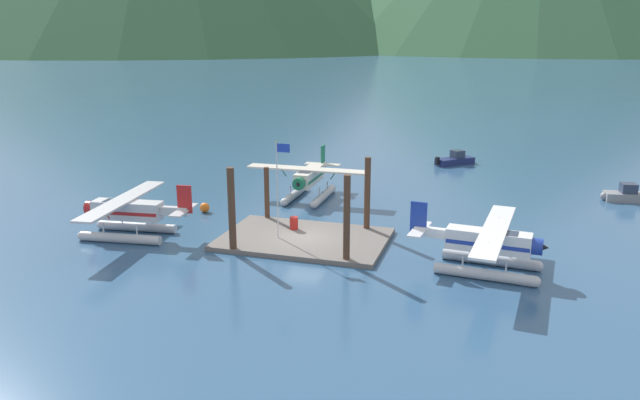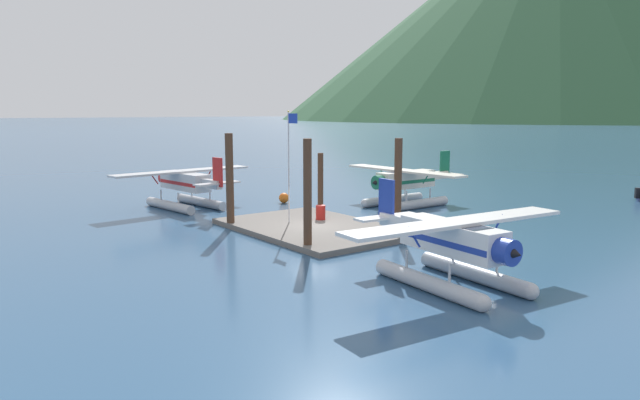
# 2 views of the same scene
# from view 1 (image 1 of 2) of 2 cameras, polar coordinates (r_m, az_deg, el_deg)

# --- Properties ---
(ground_plane) EXTENTS (1200.00, 1200.00, 0.00)m
(ground_plane) POSITION_cam_1_polar(r_m,az_deg,el_deg) (41.60, -1.48, -3.83)
(ground_plane) COLOR #2D5175
(dock_platform) EXTENTS (11.02, 7.41, 0.30)m
(dock_platform) POSITION_cam_1_polar(r_m,az_deg,el_deg) (41.55, -1.48, -3.63)
(dock_platform) COLOR #66605B
(dock_platform) RESTS_ON ground
(piling_near_left) EXTENTS (0.46, 0.46, 5.56)m
(piling_near_left) POSITION_cam_1_polar(r_m,az_deg,el_deg) (38.99, -8.16, -1.01)
(piling_near_left) COLOR #4C3323
(piling_near_left) RESTS_ON ground
(piling_near_right) EXTENTS (0.42, 0.42, 5.52)m
(piling_near_right) POSITION_cam_1_polar(r_m,az_deg,el_deg) (36.87, 2.49, -1.86)
(piling_near_right) COLOR #4C3323
(piling_near_right) RESTS_ON ground
(piling_far_left) EXTENTS (0.38, 0.38, 4.09)m
(piling_far_left) POSITION_cam_1_polar(r_m,az_deg,el_deg) (45.52, -4.94, 0.51)
(piling_far_left) COLOR #4C3323
(piling_far_left) RESTS_ON ground
(piling_far_right) EXTENTS (0.43, 0.43, 5.36)m
(piling_far_right) POSITION_cam_1_polar(r_m,az_deg,el_deg) (42.82, 4.39, 0.45)
(piling_far_right) COLOR #4C3323
(piling_far_right) RESTS_ON ground
(flagpole) EXTENTS (0.95, 0.10, 6.56)m
(flagpole) POSITION_cam_1_polar(r_m,az_deg,el_deg) (40.30, -3.83, 1.95)
(flagpole) COLOR silver
(flagpole) RESTS_ON dock_platform
(fuel_drum) EXTENTS (0.62, 0.62, 0.88)m
(fuel_drum) POSITION_cam_1_polar(r_m,az_deg,el_deg) (43.00, -2.43, -2.15)
(fuel_drum) COLOR #AD1E19
(fuel_drum) RESTS_ON dock_platform
(mooring_buoy) EXTENTS (0.76, 0.76, 0.76)m
(mooring_buoy) POSITION_cam_1_polar(r_m,az_deg,el_deg) (48.87, -10.62, -0.69)
(mooring_buoy) COLOR orange
(mooring_buoy) RESTS_ON ground
(seaplane_silver_port_aft) EXTENTS (7.95, 10.49, 3.84)m
(seaplane_silver_port_aft) POSITION_cam_1_polar(r_m,az_deg,el_deg) (43.96, -17.37, -1.32)
(seaplane_silver_port_aft) COLOR #B7BABF
(seaplane_silver_port_aft) RESTS_ON ground
(seaplane_cream_bow_left) EXTENTS (10.41, 7.98, 3.84)m
(seaplane_cream_bow_left) POSITION_cam_1_polar(r_m,az_deg,el_deg) (51.59, -1.02, 1.81)
(seaplane_cream_bow_left) COLOR #B7BABF
(seaplane_cream_bow_left) RESTS_ON ground
(seaplane_white_stbd_aft) EXTENTS (7.96, 10.48, 3.84)m
(seaplane_white_stbd_aft) POSITION_cam_1_polar(r_m,az_deg,el_deg) (37.18, 15.32, -4.18)
(seaplane_white_stbd_aft) COLOR #B7BABF
(seaplane_white_stbd_aft) RESTS_ON ground
(boat_navy_open_north) EXTENTS (4.09, 3.97, 1.50)m
(boat_navy_open_north) POSITION_cam_1_polar(r_m,az_deg,el_deg) (66.97, 12.46, 3.65)
(boat_navy_open_north) COLOR navy
(boat_navy_open_north) RESTS_ON ground
(boat_grey_open_east) EXTENTS (4.87, 2.11, 1.50)m
(boat_grey_open_east) POSITION_cam_1_polar(r_m,az_deg,el_deg) (57.29, 26.71, 0.39)
(boat_grey_open_east) COLOR gray
(boat_grey_open_east) RESTS_ON ground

